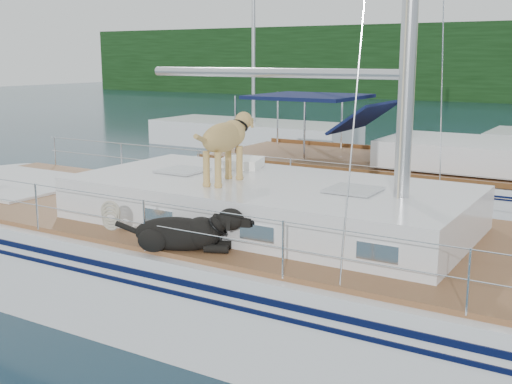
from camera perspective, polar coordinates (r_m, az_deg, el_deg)
The scene contains 4 objects.
ground at distance 9.30m, azimuth -3.32°, elevation -9.58°, with size 120.00×120.00×0.00m, color black.
main_sailboat at distance 9.02m, azimuth -2.90°, elevation -5.71°, with size 12.00×3.91×14.01m.
neighbor_sailboat at distance 14.21m, azimuth 16.63°, elevation 0.14°, with size 11.00×3.50×13.30m.
bg_boat_west at distance 24.93m, azimuth -0.22°, elevation 5.11°, with size 8.00×3.00×11.65m.
Camera 1 is at (4.94, -7.10, 3.41)m, focal length 45.00 mm.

